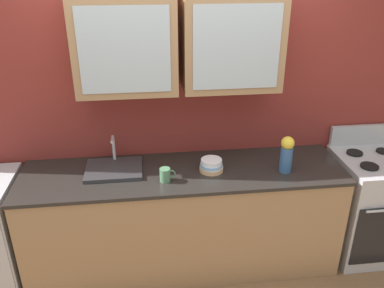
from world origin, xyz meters
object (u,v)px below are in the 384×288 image
Objects in this scene: sink_faucet at (114,169)px; cup_near_sink at (165,175)px; stove_range at (366,205)px; bowl_stack at (211,165)px; vase at (287,154)px.

sink_faucet is 3.67× the size of cup_near_sink.
stove_range is 9.17× the size of cup_near_sink.
sink_faucet is 2.35× the size of bowl_stack.
bowl_stack is 1.56× the size of cup_near_sink.
stove_range is 5.88× the size of bowl_stack.
stove_range reaches higher than cup_near_sink.
cup_near_sink is (-0.36, -0.12, 0.01)m from bowl_stack.
sink_faucet is 1.34m from vase.
stove_range is at bearing 6.60° from vase.
stove_range is at bearing 4.38° from cup_near_sink.
bowl_stack is 0.38m from cup_near_sink.
cup_near_sink is (-1.75, -0.13, 0.50)m from stove_range.
sink_faucet is 0.76m from bowl_stack.
stove_range is 1.83m from cup_near_sink.
bowl_stack is at bearing 172.40° from vase.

